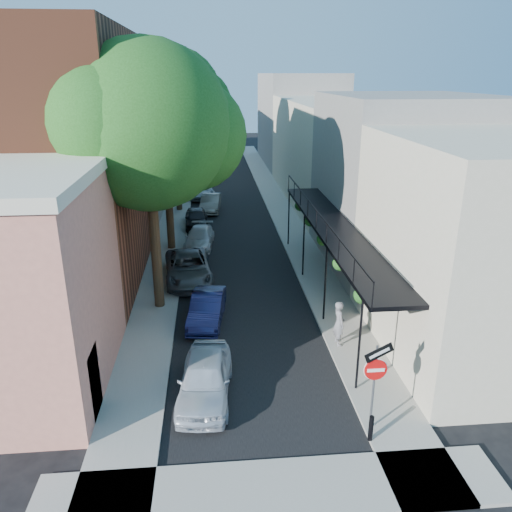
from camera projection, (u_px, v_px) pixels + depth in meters
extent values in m
plane|color=black|center=(268.00, 463.00, 13.63)|extent=(160.00, 160.00, 0.00)
cube|color=black|center=(227.00, 200.00, 41.67)|extent=(6.00, 64.00, 0.01)
cube|color=gray|center=(179.00, 201.00, 41.31)|extent=(2.00, 64.00, 0.12)
cube|color=gray|center=(275.00, 199.00, 41.99)|extent=(2.00, 64.00, 0.12)
cube|color=gray|center=(272.00, 489.00, 12.67)|extent=(12.00, 2.00, 0.12)
cube|color=beige|center=(94.00, 382.00, 15.12)|extent=(0.10, 1.20, 2.20)
cube|color=brown|center=(28.00, 162.00, 23.79)|extent=(10.00, 12.00, 12.00)
cube|color=gray|center=(130.00, 118.00, 23.53)|extent=(0.06, 7.00, 4.00)
cube|color=gray|center=(102.00, 155.00, 35.61)|extent=(8.00, 12.00, 9.00)
cube|color=beige|center=(130.00, 128.00, 48.53)|extent=(8.00, 16.00, 10.00)
cube|color=tan|center=(147.00, 125.00, 61.96)|extent=(8.00, 12.00, 8.00)
cube|color=beige|center=(497.00, 249.00, 18.16)|extent=(8.00, 9.00, 8.00)
cube|color=gray|center=(403.00, 182.00, 26.86)|extent=(8.00, 10.00, 9.00)
cube|color=beige|center=(336.00, 151.00, 41.06)|extent=(8.00, 20.00, 8.00)
cube|color=gray|center=(299.00, 119.00, 57.54)|extent=(8.00, 16.00, 10.00)
cube|color=black|center=(337.00, 229.00, 22.13)|extent=(2.00, 16.00, 0.15)
cube|color=black|center=(317.00, 210.00, 21.74)|extent=(0.05, 16.00, 0.05)
cylinder|color=black|center=(359.00, 343.00, 16.09)|extent=(0.08, 0.08, 3.40)
cylinder|color=black|center=(289.00, 218.00, 30.11)|extent=(0.08, 0.08, 3.40)
sphere|color=#1A4614|center=(362.00, 295.00, 16.62)|extent=(0.60, 0.60, 0.60)
sphere|color=#1A4614|center=(323.00, 239.00, 22.23)|extent=(0.60, 0.60, 0.60)
sphere|color=#1A4614|center=(300.00, 206.00, 27.84)|extent=(0.60, 0.60, 0.60)
cylinder|color=#595B60|center=(373.00, 390.00, 14.33)|extent=(0.07, 0.07, 2.90)
cylinder|color=red|center=(376.00, 370.00, 14.05)|extent=(0.66, 0.04, 0.66)
cube|color=white|center=(376.00, 370.00, 14.02)|extent=(0.50, 0.02, 0.10)
cylinder|color=white|center=(375.00, 369.00, 14.07)|extent=(0.70, 0.02, 0.70)
cube|color=black|center=(379.00, 353.00, 13.86)|extent=(0.89, 0.15, 0.58)
cube|color=white|center=(380.00, 353.00, 13.83)|extent=(0.60, 0.10, 0.31)
cylinder|color=black|center=(371.00, 428.00, 14.17)|extent=(0.14, 0.14, 0.80)
cylinder|color=#311F13|center=(155.00, 234.00, 21.44)|extent=(0.44, 0.44, 7.00)
sphere|color=#1A4614|center=(147.00, 126.00, 19.88)|extent=(6.80, 6.80, 6.80)
sphere|color=#1A4614|center=(191.00, 136.00, 21.16)|extent=(4.76, 4.76, 4.76)
cylinder|color=#311F13|center=(169.00, 198.00, 29.04)|extent=(0.44, 0.44, 6.30)
sphere|color=#1A4614|center=(164.00, 127.00, 27.65)|extent=(6.00, 6.00, 6.00)
sphere|color=#1A4614|center=(192.00, 134.00, 28.79)|extent=(4.20, 4.20, 4.20)
cylinder|color=#311F13|center=(177.00, 163.00, 37.27)|extent=(0.44, 0.44, 7.35)
sphere|color=#1A4614|center=(173.00, 97.00, 35.65)|extent=(7.00, 7.00, 7.00)
sphere|color=#1A4614|center=(199.00, 103.00, 36.95)|extent=(4.90, 4.90, 4.90)
imported|color=silver|center=(205.00, 378.00, 16.18)|extent=(2.00, 4.22, 1.40)
imported|color=#14173F|center=(207.00, 308.00, 21.17)|extent=(1.76, 3.88, 1.23)
imported|color=#4D5053|center=(188.00, 268.00, 25.40)|extent=(2.71, 5.12, 1.37)
imported|color=silver|center=(200.00, 238.00, 30.39)|extent=(1.98, 4.09, 1.15)
imported|color=black|center=(196.00, 218.00, 34.24)|extent=(1.68, 3.86, 1.30)
imported|color=gray|center=(211.00, 203.00, 38.23)|extent=(1.72, 4.05, 1.30)
imported|color=gray|center=(201.00, 190.00, 42.45)|extent=(2.58, 4.83, 1.29)
imported|color=slate|center=(339.00, 323.00, 19.08)|extent=(0.50, 0.70, 1.79)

